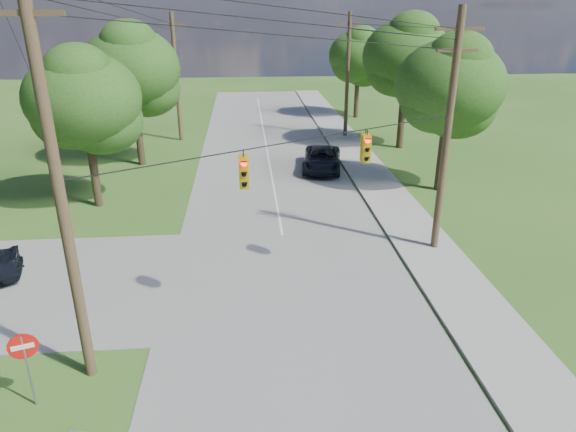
{
  "coord_description": "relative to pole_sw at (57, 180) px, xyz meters",
  "views": [
    {
      "loc": [
        0.33,
        -12.8,
        10.47
      ],
      "look_at": [
        1.85,
        5.0,
        3.11
      ],
      "focal_mm": 32.0,
      "sensor_mm": 36.0,
      "label": 1
    }
  ],
  "objects": [
    {
      "name": "ground",
      "position": [
        4.6,
        -0.4,
        -6.23
      ],
      "size": [
        140.0,
        140.0,
        0.0
      ],
      "primitive_type": "plane",
      "color": "#31591D",
      "rests_on": "ground"
    },
    {
      "name": "main_road",
      "position": [
        6.6,
        4.6,
        -6.21
      ],
      "size": [
        10.0,
        100.0,
        0.03
      ],
      "primitive_type": "cube",
      "color": "gray",
      "rests_on": "ground"
    },
    {
      "name": "sidewalk_east",
      "position": [
        13.3,
        4.6,
        -6.17
      ],
      "size": [
        2.6,
        100.0,
        0.12
      ],
      "primitive_type": "cube",
      "color": "gray",
      "rests_on": "ground"
    },
    {
      "name": "pole_sw",
      "position": [
        0.0,
        0.0,
        0.0
      ],
      "size": [
        2.0,
        0.32,
        12.0
      ],
      "color": "brown",
      "rests_on": "ground"
    },
    {
      "name": "pole_ne",
      "position": [
        13.5,
        7.6,
        -0.76
      ],
      "size": [
        2.0,
        0.32,
        10.5
      ],
      "color": "brown",
      "rests_on": "ground"
    },
    {
      "name": "pole_north_e",
      "position": [
        13.5,
        29.6,
        -1.1
      ],
      "size": [
        2.0,
        0.32,
        10.0
      ],
      "color": "brown",
      "rests_on": "ground"
    },
    {
      "name": "pole_north_w",
      "position": [
        -0.4,
        29.6,
        -1.1
      ],
      "size": [
        2.0,
        0.32,
        10.0
      ],
      "color": "brown",
      "rests_on": "ground"
    },
    {
      "name": "power_lines",
      "position": [
        6.1,
        11.14,
        2.93
      ],
      "size": [
        13.93,
        29.62,
        4.93
      ],
      "color": "black",
      "rests_on": "ground"
    },
    {
      "name": "traffic_signals",
      "position": [
        7.15,
        4.03,
        -0.73
      ],
      "size": [
        4.91,
        3.27,
        1.05
      ],
      "color": "#C39B0B",
      "rests_on": "ground"
    },
    {
      "name": "tree_w_near",
      "position": [
        -3.4,
        14.6,
        -0.3
      ],
      "size": [
        6.0,
        6.0,
        8.4
      ],
      "color": "#433121",
      "rests_on": "ground"
    },
    {
      "name": "tree_w_mid",
      "position": [
        -2.4,
        22.6,
        0.35
      ],
      "size": [
        6.4,
        6.4,
        9.22
      ],
      "color": "#433121",
      "rests_on": "ground"
    },
    {
      "name": "tree_w_far",
      "position": [
        -4.4,
        32.6,
        0.02
      ],
      "size": [
        6.0,
        6.0,
        8.73
      ],
      "color": "#433121",
      "rests_on": "ground"
    },
    {
      "name": "tree_e_near",
      "position": [
        16.6,
        15.6,
        0.02
      ],
      "size": [
        6.2,
        6.2,
        8.81
      ],
      "color": "#433121",
      "rests_on": "ground"
    },
    {
      "name": "tree_e_mid",
      "position": [
        17.1,
        25.6,
        0.68
      ],
      "size": [
        6.6,
        6.6,
        9.64
      ],
      "color": "#433121",
      "rests_on": "ground"
    },
    {
      "name": "tree_e_far",
      "position": [
        16.1,
        37.6,
        -0.31
      ],
      "size": [
        5.8,
        5.8,
        8.32
      ],
      "color": "#433121",
      "rests_on": "ground"
    },
    {
      "name": "car_main_north",
      "position": [
        10.1,
        20.2,
        -5.45
      ],
      "size": [
        3.35,
        5.7,
        1.49
      ],
      "primitive_type": "imported",
      "rotation": [
        0.0,
        0.0,
        -0.17
      ],
      "color": "black",
      "rests_on": "main_road"
    },
    {
      "name": "do_not_enter_sign",
      "position": [
        -1.21,
        -1.23,
        -4.5
      ],
      "size": [
        0.76,
        0.28,
        2.37
      ],
      "rotation": [
        0.0,
        0.0,
        0.32
      ],
      "color": "gray",
      "rests_on": "ground"
    }
  ]
}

